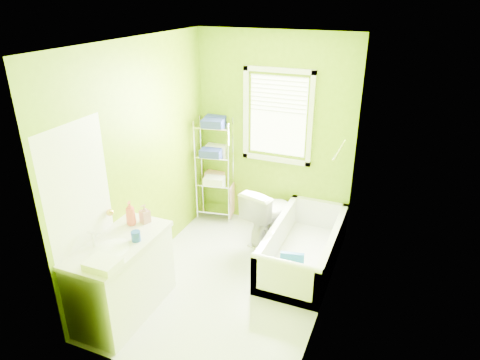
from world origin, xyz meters
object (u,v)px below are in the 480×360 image
at_px(vanity, 122,275).
at_px(bathtub, 303,253).
at_px(toilet, 268,213).
at_px(wire_shelf_unit, 215,159).

bearing_deg(vanity, bathtub, 45.46).
relative_size(bathtub, toilet, 2.10).
relative_size(bathtub, vanity, 1.46).
height_order(vanity, wire_shelf_unit, wire_shelf_unit).
bearing_deg(vanity, toilet, 64.57).
xyz_separation_m(bathtub, vanity, (-1.46, -1.48, 0.28)).
distance_m(toilet, wire_shelf_unit, 1.07).
relative_size(toilet, wire_shelf_unit, 0.52).
bearing_deg(toilet, wire_shelf_unit, -3.50).
height_order(bathtub, toilet, toilet).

